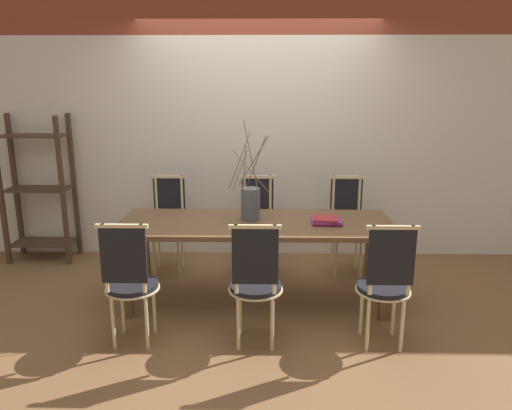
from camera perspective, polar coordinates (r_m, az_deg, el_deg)
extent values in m
plane|color=brown|center=(4.53, 0.00, -10.88)|extent=(16.00, 16.00, 0.00)
cube|color=beige|center=(5.41, 0.26, 6.36)|extent=(12.00, 0.06, 2.34)
cube|color=brown|center=(4.27, 0.00, -2.21)|extent=(2.33, 0.84, 0.04)
cube|color=brown|center=(4.25, -14.70, -8.02)|extent=(0.09, 0.09, 0.69)
cube|color=brown|center=(4.21, 14.68, -8.25)|extent=(0.09, 0.09, 0.69)
cube|color=brown|center=(4.82, -12.70, -5.17)|extent=(0.09, 0.09, 0.69)
cube|color=brown|center=(4.78, 12.96, -5.33)|extent=(0.09, 0.09, 0.69)
cylinder|color=black|center=(3.83, -13.96, -8.90)|extent=(0.38, 0.38, 0.04)
cylinder|color=beige|center=(3.84, -13.94, -9.22)|extent=(0.40, 0.40, 0.01)
cylinder|color=beige|center=(4.06, -15.01, -11.15)|extent=(0.03, 0.03, 0.43)
cylinder|color=beige|center=(4.00, -11.57, -11.34)|extent=(0.03, 0.03, 0.43)
cylinder|color=beige|center=(3.85, -16.02, -12.70)|extent=(0.03, 0.03, 0.43)
cylinder|color=beige|center=(3.79, -12.39, -12.94)|extent=(0.03, 0.03, 0.43)
cylinder|color=beige|center=(3.63, -16.89, -5.89)|extent=(0.03, 0.03, 0.50)
cylinder|color=beige|center=(3.55, -12.81, -6.03)|extent=(0.03, 0.03, 0.50)
cube|color=black|center=(3.58, -14.92, -5.62)|extent=(0.32, 0.02, 0.40)
cube|color=beige|center=(3.51, -15.12, -2.36)|extent=(0.36, 0.03, 0.03)
cylinder|color=black|center=(3.70, -0.04, -9.28)|extent=(0.38, 0.38, 0.04)
cylinder|color=beige|center=(3.71, -0.04, -9.61)|extent=(0.40, 0.40, 0.01)
cylinder|color=beige|center=(3.92, -1.84, -11.64)|extent=(0.03, 0.03, 0.43)
cylinder|color=beige|center=(3.91, 1.83, -11.67)|extent=(0.03, 0.03, 0.43)
cylinder|color=beige|center=(3.70, -2.03, -13.32)|extent=(0.03, 0.03, 0.43)
cylinder|color=beige|center=(3.69, 1.87, -13.36)|extent=(0.03, 0.03, 0.43)
cylinder|color=beige|center=(3.46, -2.30, -6.26)|extent=(0.03, 0.03, 0.50)
cylinder|color=beige|center=(3.45, 2.11, -6.29)|extent=(0.03, 0.03, 0.50)
cube|color=black|center=(3.44, -0.10, -5.91)|extent=(0.32, 0.02, 0.40)
cube|color=beige|center=(3.38, -0.10, -2.53)|extent=(0.36, 0.03, 0.03)
cylinder|color=black|center=(3.80, 14.33, -9.10)|extent=(0.38, 0.38, 0.04)
cylinder|color=beige|center=(3.81, 14.31, -9.43)|extent=(0.40, 0.40, 0.01)
cylinder|color=beige|center=(3.98, 11.97, -11.52)|extent=(0.03, 0.03, 0.43)
cylinder|color=beige|center=(4.03, 15.46, -11.38)|extent=(0.03, 0.03, 0.43)
cylinder|color=beige|center=(3.77, 12.66, -13.15)|extent=(0.03, 0.03, 0.43)
cylinder|color=beige|center=(3.82, 16.36, -12.97)|extent=(0.03, 0.03, 0.43)
cylinder|color=beige|center=(3.53, 13.08, -6.20)|extent=(0.03, 0.03, 0.50)
cylinder|color=beige|center=(3.59, 17.23, -6.11)|extent=(0.03, 0.03, 0.50)
cube|color=black|center=(3.54, 15.22, -5.81)|extent=(0.32, 0.02, 0.40)
cube|color=beige|center=(3.48, 15.43, -2.53)|extent=(0.36, 0.03, 0.03)
cylinder|color=black|center=(5.11, -10.08, -2.70)|extent=(0.38, 0.38, 0.04)
cylinder|color=beige|center=(5.12, -10.07, -2.95)|extent=(0.40, 0.40, 0.01)
cylinder|color=beige|center=(5.05, -8.86, -5.65)|extent=(0.03, 0.03, 0.43)
cylinder|color=beige|center=(5.09, -11.59, -5.58)|extent=(0.03, 0.03, 0.43)
cylinder|color=beige|center=(5.27, -8.41, -4.73)|extent=(0.03, 0.03, 0.43)
cylinder|color=beige|center=(5.32, -11.02, -4.68)|extent=(0.03, 0.03, 0.43)
cylinder|color=beige|center=(5.17, -8.44, 0.66)|extent=(0.03, 0.03, 0.50)
cylinder|color=beige|center=(5.22, -11.30, 0.66)|extent=(0.03, 0.03, 0.50)
cube|color=black|center=(5.19, -9.88, 0.94)|extent=(0.32, 0.02, 0.40)
cube|color=beige|center=(5.14, -9.99, 3.22)|extent=(0.36, 0.03, 0.03)
cylinder|color=black|center=(5.01, 0.13, -2.80)|extent=(0.38, 0.38, 0.04)
cylinder|color=beige|center=(5.02, 0.13, -3.05)|extent=(0.40, 0.40, 0.01)
cylinder|color=beige|center=(4.97, 1.52, -5.78)|extent=(0.03, 0.03, 0.43)
cylinder|color=beige|center=(4.98, -1.32, -5.77)|extent=(0.03, 0.03, 0.43)
cylinder|color=beige|center=(5.20, 1.50, -4.85)|extent=(0.03, 0.03, 0.43)
cylinder|color=beige|center=(5.21, -1.20, -4.83)|extent=(0.03, 0.03, 0.43)
cylinder|color=beige|center=(5.10, 1.64, 0.62)|extent=(0.03, 0.03, 0.50)
cylinder|color=beige|center=(5.10, -1.32, 0.63)|extent=(0.03, 0.03, 0.50)
cube|color=black|center=(5.09, 0.16, 0.91)|extent=(0.32, 0.02, 0.40)
cube|color=beige|center=(5.04, 0.16, 3.23)|extent=(0.36, 0.03, 0.03)
cylinder|color=black|center=(5.08, 10.40, -2.81)|extent=(0.38, 0.38, 0.04)
cylinder|color=beige|center=(5.09, 10.39, -3.06)|extent=(0.40, 0.40, 0.01)
cylinder|color=beige|center=(5.06, 11.88, -5.73)|extent=(0.03, 0.03, 0.43)
cylinder|color=beige|center=(5.02, 9.11, -5.77)|extent=(0.03, 0.03, 0.43)
cylinder|color=beige|center=(5.29, 11.40, -4.82)|extent=(0.03, 0.03, 0.43)
cylinder|color=beige|center=(5.25, 8.75, -4.84)|extent=(0.03, 0.03, 0.43)
cylinder|color=beige|center=(5.18, 11.70, 0.56)|extent=(0.03, 0.03, 0.50)
cylinder|color=beige|center=(5.14, 8.81, 0.58)|extent=(0.03, 0.03, 0.50)
cube|color=black|center=(5.16, 10.27, 0.85)|extent=(0.32, 0.02, 0.40)
cube|color=beige|center=(5.11, 10.38, 3.13)|extent=(0.36, 0.03, 0.03)
cylinder|color=#4C5156|center=(4.30, -0.65, 0.11)|extent=(0.17, 0.17, 0.28)
cylinder|color=brown|center=(4.29, -1.82, 4.05)|extent=(0.12, 0.19, 0.31)
cylinder|color=brown|center=(4.31, -1.86, 5.19)|extent=(0.19, 0.20, 0.47)
cylinder|color=brown|center=(4.09, -0.58, 3.86)|extent=(0.30, 0.03, 0.35)
cylinder|color=brown|center=(4.24, -1.32, 4.27)|extent=(0.03, 0.11, 0.35)
cylinder|color=brown|center=(4.30, 0.00, 5.04)|extent=(0.17, 0.10, 0.45)
cylinder|color=brown|center=(4.35, -0.28, 5.07)|extent=(0.26, 0.06, 0.44)
cylinder|color=brown|center=(4.15, -0.60, 5.68)|extent=(0.13, 0.02, 0.59)
cube|color=maroon|center=(4.25, 8.09, -2.04)|extent=(0.25, 0.15, 0.02)
cube|color=#842D8C|center=(4.24, 8.07, -1.82)|extent=(0.25, 0.18, 0.02)
cube|color=maroon|center=(4.25, 7.99, -1.56)|extent=(0.22, 0.21, 0.02)
cube|color=#422D1E|center=(5.77, -27.17, 1.31)|extent=(0.04, 0.04, 1.56)
cube|color=#422D1E|center=(5.49, -21.23, 1.34)|extent=(0.04, 0.04, 1.56)
cube|color=#422D1E|center=(6.04, -25.79, 2.01)|extent=(0.04, 0.04, 1.56)
cube|color=#422D1E|center=(5.78, -20.07, 2.07)|extent=(0.04, 0.04, 1.56)
cube|color=#422D1E|center=(5.91, -23.03, -3.93)|extent=(0.64, 0.32, 0.02)
cube|color=#422D1E|center=(5.76, -23.62, 1.69)|extent=(0.64, 0.32, 0.02)
cube|color=#422D1E|center=(5.67, -24.19, 7.24)|extent=(0.64, 0.32, 0.02)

